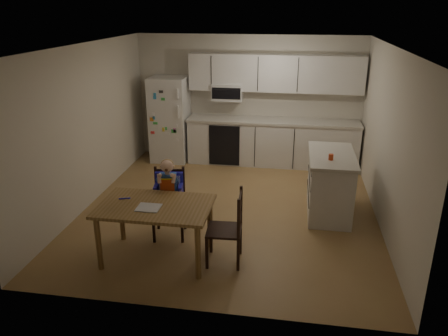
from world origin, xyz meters
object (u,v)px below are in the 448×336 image
Objects in this scene: chair_side at (232,223)px; chair_booster at (169,190)px; red_cup at (331,157)px; dining_table at (155,212)px; refrigerator at (170,119)px; kitchen_island at (330,184)px.

chair_booster is at bearing -123.64° from chair_side.
red_cup reaches higher than dining_table.
refrigerator is 1.23× the size of dining_table.
refrigerator is 4.08m from chair_side.
refrigerator reaches higher than chair_side.
chair_side reaches higher than dining_table.
kitchen_island is 0.57m from red_cup.
chair_booster is (-0.01, 0.62, 0.04)m from dining_table.
dining_table is (-2.22, -1.67, 0.16)m from kitchen_island.
kitchen_island is at bearing 37.04° from dining_table.
refrigerator is 3.21m from chair_booster.
refrigerator is at bearing 146.53° from kitchen_island.
chair_booster is (-2.18, -0.81, -0.31)m from red_cup.
dining_table is at bearing -98.03° from chair_booster.
kitchen_island is 1.35× the size of chair_side.
red_cup is at bearing 11.66° from chair_booster.
chair_side is (-1.23, -1.37, -0.45)m from red_cup.
refrigerator reaches higher than kitchen_island.
chair_side is at bearing 3.34° from dining_table.
kitchen_island is 2.47m from chair_booster.
kitchen_island is at bearing -33.47° from refrigerator.
dining_table is (-2.17, -1.43, -0.35)m from red_cup.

